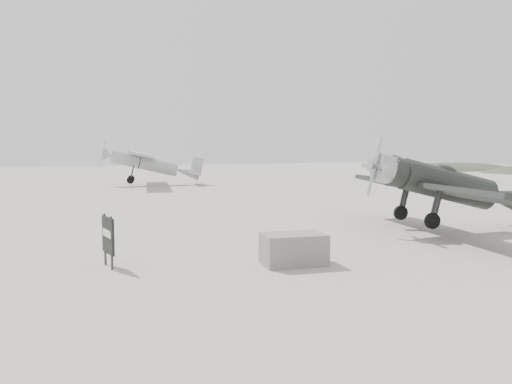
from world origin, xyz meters
TOP-DOWN VIEW (x-y plane):
  - ground at (0.00, 0.00)m, footprint 160.00×160.00m
  - hill_northeast at (50.00, 40.00)m, footprint 32.00×16.00m
  - lowwing_monoplane at (5.05, -4.27)m, footprint 7.75×10.73m
  - highwing_monoplane at (-0.49, 26.29)m, footprint 9.07×12.69m
  - equipment_block at (-3.43, -6.55)m, footprint 1.94×1.38m
  - sign_board at (-8.36, -4.72)m, footprint 0.20×1.03m

SIDE VIEW (x-z plane):
  - ground at x=0.00m, z-range 0.00..0.00m
  - hill_northeast at x=50.00m, z-range -2.60..2.60m
  - equipment_block at x=-3.43m, z-range 0.00..0.90m
  - sign_board at x=-8.36m, z-range 0.15..1.64m
  - lowwing_monoplane at x=5.05m, z-range 0.10..3.55m
  - highwing_monoplane at x=-0.49m, z-range 0.45..4.03m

